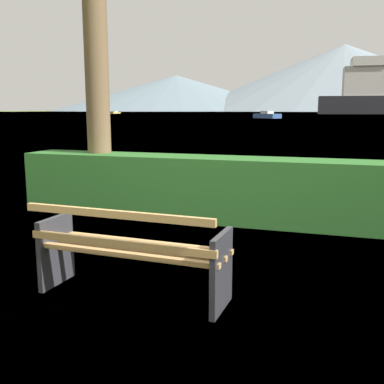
{
  "coord_description": "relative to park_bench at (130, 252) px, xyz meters",
  "views": [
    {
      "loc": [
        1.74,
        -3.62,
        1.69
      ],
      "look_at": [
        0.0,
        1.72,
        0.67
      ],
      "focal_mm": 42.56,
      "sensor_mm": 36.0,
      "label": 1
    }
  ],
  "objects": [
    {
      "name": "water_surface",
      "position": [
        0.0,
        307.73,
        -0.43
      ],
      "size": [
        620.0,
        620.0,
        0.0
      ],
      "primitive_type": "plane",
      "color": "#7A99A8",
      "rests_on": "ground_plane"
    },
    {
      "name": "tender_far",
      "position": [
        -94.05,
        180.45,
        -0.01
      ],
      "size": [
        2.4,
        5.87,
        1.15
      ],
      "color": "gold",
      "rests_on": "water_surface"
    },
    {
      "name": "fishing_boat_near",
      "position": [
        -12.8,
        90.12,
        0.13
      ],
      "size": [
        6.33,
        6.33,
        1.47
      ],
      "color": "#335693",
      "rests_on": "water_surface"
    },
    {
      "name": "ground_plane",
      "position": [
        0.0,
        0.06,
        -0.43
      ],
      "size": [
        1400.0,
        1400.0,
        0.0
      ],
      "primitive_type": "plane",
      "color": "olive"
    },
    {
      "name": "sailboat_mid",
      "position": [
        -119.17,
        209.44,
        0.18
      ],
      "size": [
        5.99,
        9.21,
        1.75
      ],
      "color": "#335693",
      "rests_on": "water_surface"
    },
    {
      "name": "park_bench",
      "position": [
        0.0,
        0.0,
        0.0
      ],
      "size": [
        1.79,
        0.64,
        0.87
      ],
      "color": "tan",
      "rests_on": "ground_plane"
    },
    {
      "name": "hedge_row",
      "position": [
        0.0,
        3.13,
        0.06
      ],
      "size": [
        6.52,
        0.75,
        0.98
      ],
      "primitive_type": "cube",
      "color": "#2D6B28",
      "rests_on": "ground_plane"
    }
  ]
}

